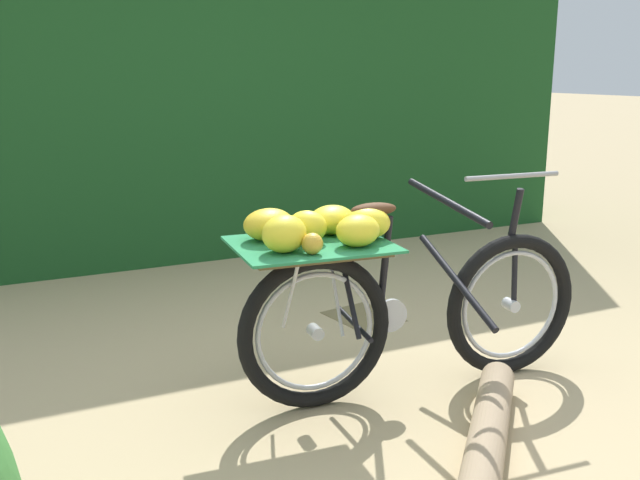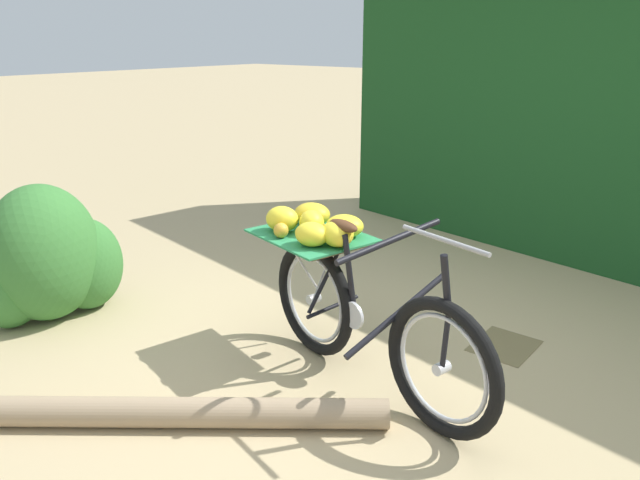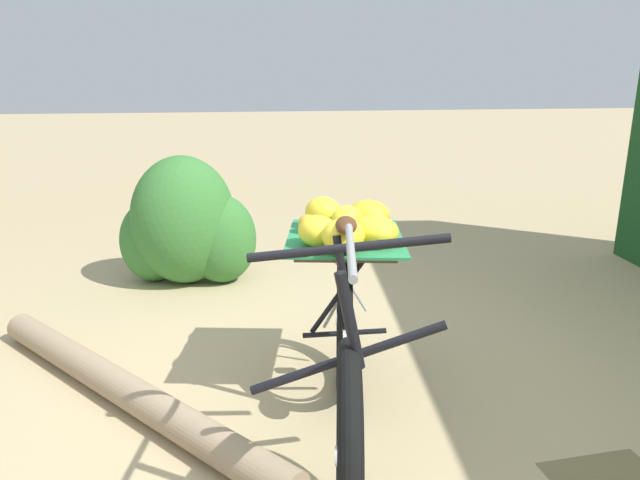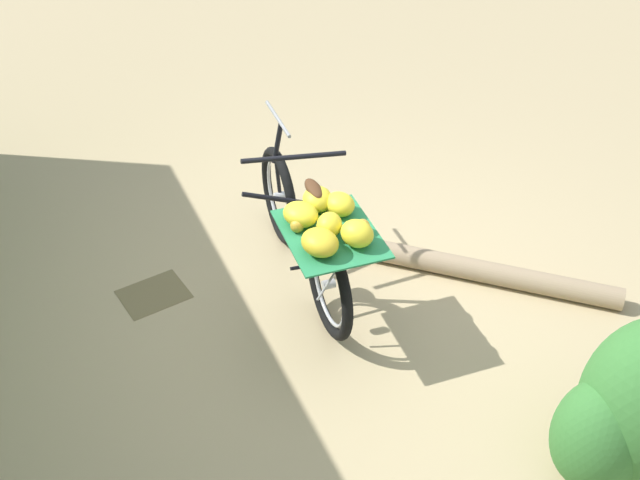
{
  "view_description": "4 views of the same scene",
  "coord_description": "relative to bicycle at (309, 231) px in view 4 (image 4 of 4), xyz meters",
  "views": [
    {
      "loc": [
        2.4,
        -1.98,
        1.55
      ],
      "look_at": [
        -0.21,
        -0.17,
        0.77
      ],
      "focal_mm": 40.67,
      "sensor_mm": 36.0,
      "label": 1
    },
    {
      "loc": [
        2.55,
        1.95,
        1.92
      ],
      "look_at": [
        -0.1,
        -0.17,
        0.78
      ],
      "focal_mm": 34.21,
      "sensor_mm": 36.0,
      "label": 2
    },
    {
      "loc": [
        0.51,
        2.22,
        1.47
      ],
      "look_at": [
        -0.01,
        -0.22,
        0.78
      ],
      "focal_mm": 31.62,
      "sensor_mm": 36.0,
      "label": 3
    },
    {
      "loc": [
        -2.21,
        -3.28,
        3.5
      ],
      "look_at": [
        -0.28,
        -0.36,
        0.84
      ],
      "focal_mm": 43.11,
      "sensor_mm": 36.0,
      "label": 4
    }
  ],
  "objects": [
    {
      "name": "fallen_log",
      "position": [
        0.98,
        -0.42,
        -0.45
      ],
      "size": [
        1.49,
        1.85,
        0.16
      ],
      "primitive_type": "cylinder",
      "rotation": [
        0.0,
        1.57,
        -0.91
      ],
      "color": "#9E8466",
      "rests_on": "ground_plane"
    },
    {
      "name": "ground_plane",
      "position": [
        0.06,
        -0.1,
        -0.53
      ],
      "size": [
        60.0,
        60.0,
        0.0
      ],
      "primitive_type": "plane",
      "color": "tan"
    },
    {
      "name": "bicycle",
      "position": [
        0.0,
        0.0,
        0.0
      ],
      "size": [
        0.87,
        1.8,
        1.03
      ],
      "rotation": [
        0.0,
        0.0,
        1.33
      ],
      "color": "black",
      "rests_on": "ground_plane"
    },
    {
      "name": "leaf_litter_patch",
      "position": [
        -0.91,
        0.58,
        -0.52
      ],
      "size": [
        0.44,
        0.36,
        0.01
      ],
      "primitive_type": "cube",
      "color": "olive",
      "rests_on": "ground_plane"
    }
  ]
}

